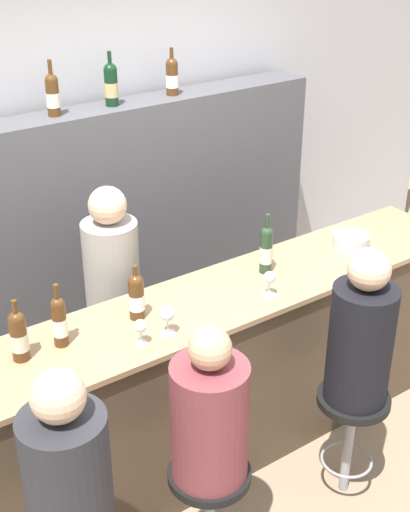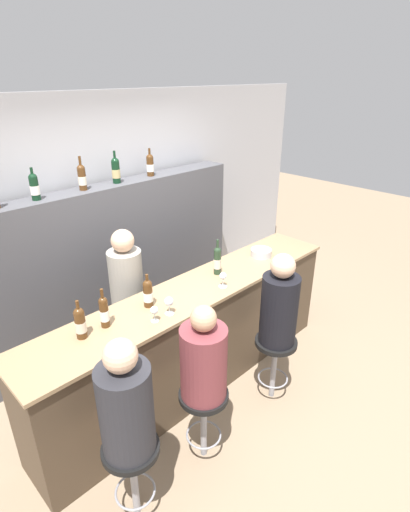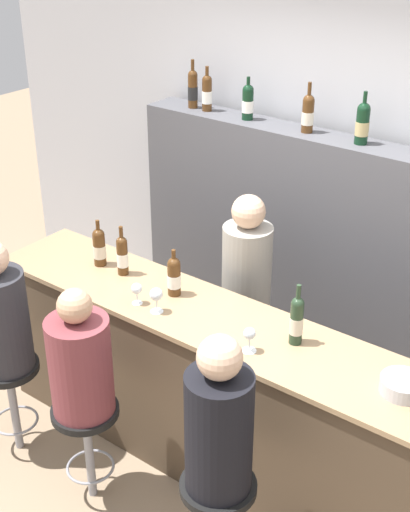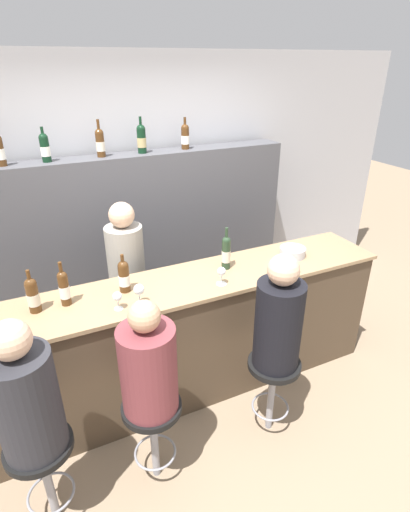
# 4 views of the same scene
# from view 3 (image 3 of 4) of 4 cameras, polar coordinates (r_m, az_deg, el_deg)

# --- Properties ---
(ground_plane) EXTENTS (16.00, 16.00, 0.00)m
(ground_plane) POSITION_cam_3_polar(r_m,az_deg,el_deg) (4.33, -0.24, -18.63)
(ground_plane) COLOR #8C755B
(wall_back) EXTENTS (6.40, 0.05, 2.60)m
(wall_back) POSITION_cam_3_polar(r_m,az_deg,el_deg) (4.81, 12.12, 4.69)
(wall_back) COLOR #B2B2B7
(wall_back) RESTS_ON ground_plane
(bar_counter) EXTENTS (3.21, 0.57, 1.03)m
(bar_counter) POSITION_cam_3_polar(r_m,az_deg,el_deg) (4.13, 2.04, -11.51)
(bar_counter) COLOR #473828
(bar_counter) RESTS_ON ground_plane
(back_bar_cabinet) EXTENTS (3.01, 0.28, 1.74)m
(back_bar_cabinet) POSITION_cam_3_polar(r_m,az_deg,el_deg) (4.81, 10.43, -0.84)
(back_bar_cabinet) COLOR #4C4C51
(back_bar_cabinet) RESTS_ON ground_plane
(wine_bottle_counter_0) EXTENTS (0.08, 0.08, 0.30)m
(wine_bottle_counter_0) POSITION_cam_3_polar(r_m,az_deg,el_deg) (4.40, -8.46, 0.74)
(wine_bottle_counter_0) COLOR #4C2D14
(wine_bottle_counter_0) RESTS_ON bar_counter
(wine_bottle_counter_1) EXTENTS (0.07, 0.07, 0.31)m
(wine_bottle_counter_1) POSITION_cam_3_polar(r_m,az_deg,el_deg) (4.28, -6.63, 0.09)
(wine_bottle_counter_1) COLOR #4C2D14
(wine_bottle_counter_1) RESTS_ON bar_counter
(wine_bottle_counter_2) EXTENTS (0.08, 0.08, 0.29)m
(wine_bottle_counter_2) POSITION_cam_3_polar(r_m,az_deg,el_deg) (4.04, -2.49, -1.60)
(wine_bottle_counter_2) COLOR #4C2D14
(wine_bottle_counter_2) RESTS_ON bar_counter
(wine_bottle_counter_3) EXTENTS (0.07, 0.07, 0.34)m
(wine_bottle_counter_3) POSITION_cam_3_polar(r_m,az_deg,el_deg) (3.64, 7.34, -5.08)
(wine_bottle_counter_3) COLOR #233823
(wine_bottle_counter_3) RESTS_ON bar_counter
(wine_bottle_backbar_0) EXTENTS (0.07, 0.07, 0.33)m
(wine_bottle_backbar_0) POSITION_cam_3_polar(r_m,az_deg,el_deg) (5.04, -0.98, 13.26)
(wine_bottle_backbar_0) COLOR #4C2D14
(wine_bottle_backbar_0) RESTS_ON back_bar_cabinet
(wine_bottle_backbar_1) EXTENTS (0.07, 0.07, 0.30)m
(wine_bottle_backbar_1) POSITION_cam_3_polar(r_m,az_deg,el_deg) (4.97, 0.16, 12.95)
(wine_bottle_backbar_1) COLOR #4C2D14
(wine_bottle_backbar_1) RESTS_ON back_bar_cabinet
(wine_bottle_backbar_2) EXTENTS (0.08, 0.08, 0.28)m
(wine_bottle_backbar_2) POSITION_cam_3_polar(r_m,az_deg,el_deg) (4.79, 3.44, 12.22)
(wine_bottle_backbar_2) COLOR black
(wine_bottle_backbar_2) RESTS_ON back_bar_cabinet
(wine_bottle_backbar_3) EXTENTS (0.08, 0.08, 0.32)m
(wine_bottle_backbar_3) POSITION_cam_3_polar(r_m,az_deg,el_deg) (4.56, 8.24, 11.26)
(wine_bottle_backbar_3) COLOR #4C2D14
(wine_bottle_backbar_3) RESTS_ON back_bar_cabinet
(wine_bottle_backbar_4) EXTENTS (0.08, 0.08, 0.32)m
(wine_bottle_backbar_4) POSITION_cam_3_polar(r_m,az_deg,el_deg) (4.40, 12.49, 10.35)
(wine_bottle_backbar_4) COLOR black
(wine_bottle_backbar_4) RESTS_ON back_bar_cabinet
(wine_glass_0) EXTENTS (0.06, 0.06, 0.13)m
(wine_glass_0) POSITION_cam_3_polar(r_m,az_deg,el_deg) (3.98, -5.49, -2.68)
(wine_glass_0) COLOR silver
(wine_glass_0) RESTS_ON bar_counter
(wine_glass_1) EXTENTS (0.07, 0.07, 0.15)m
(wine_glass_1) POSITION_cam_3_polar(r_m,az_deg,el_deg) (3.89, -3.92, -3.16)
(wine_glass_1) COLOR silver
(wine_glass_1) RESTS_ON bar_counter
(wine_glass_2) EXTENTS (0.08, 0.08, 0.14)m
(wine_glass_2) POSITION_cam_3_polar(r_m,az_deg,el_deg) (3.58, 3.59, -6.34)
(wine_glass_2) COLOR silver
(wine_glass_2) RESTS_ON bar_counter
(metal_bowl) EXTENTS (0.21, 0.21, 0.07)m
(metal_bowl) POSITION_cam_3_polar(r_m,az_deg,el_deg) (3.47, 15.53, -9.95)
(metal_bowl) COLOR #B7B7BC
(metal_bowl) RESTS_ON bar_counter
(bar_stool_left) EXTENTS (0.37, 0.37, 0.63)m
(bar_stool_left) POSITION_cam_3_polar(r_m,az_deg,el_deg) (4.46, -15.32, -9.79)
(bar_stool_left) COLOR gray
(bar_stool_left) RESTS_ON ground_plane
(bar_stool_middle) EXTENTS (0.37, 0.37, 0.63)m
(bar_stool_middle) POSITION_cam_3_polar(r_m,az_deg,el_deg) (4.06, -9.45, -13.39)
(bar_stool_middle) COLOR gray
(bar_stool_middle) RESTS_ON ground_plane
(guest_seated_middle) EXTENTS (0.33, 0.33, 0.74)m
(guest_seated_middle) POSITION_cam_3_polar(r_m,az_deg,el_deg) (3.78, -9.97, -8.29)
(guest_seated_middle) COLOR brown
(guest_seated_middle) RESTS_ON bar_stool_middle
(bar_stool_right) EXTENTS (0.37, 0.37, 0.63)m
(bar_stool_right) POSITION_cam_3_polar(r_m,az_deg,el_deg) (3.62, 1.04, -19.22)
(bar_stool_right) COLOR gray
(bar_stool_right) RESTS_ON ground_plane
(guest_seated_right) EXTENTS (0.31, 0.31, 0.82)m
(guest_seated_right) POSITION_cam_3_polar(r_m,az_deg,el_deg) (3.27, 1.12, -13.28)
(guest_seated_right) COLOR black
(guest_seated_right) RESTS_ON bar_stool_right
(bartender) EXTENTS (0.31, 0.31, 1.51)m
(bartender) POSITION_cam_3_polar(r_m,az_deg,el_deg) (4.56, 3.25, -4.52)
(bartender) COLOR gray
(bartender) RESTS_ON ground_plane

